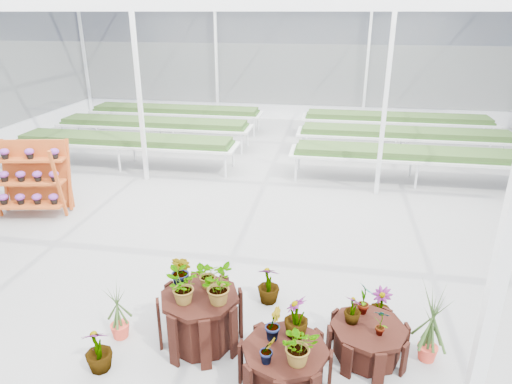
% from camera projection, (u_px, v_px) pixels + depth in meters
% --- Properties ---
extents(ground_plane, '(24.00, 24.00, 0.00)m').
position_uv_depth(ground_plane, '(219.00, 265.00, 8.13)').
color(ground_plane, gray).
rests_on(ground_plane, ground).
extents(greenhouse_shell, '(18.00, 24.00, 4.50)m').
position_uv_depth(greenhouse_shell, '(215.00, 142.00, 7.30)').
color(greenhouse_shell, white).
rests_on(greenhouse_shell, ground).
extents(steel_frame, '(18.00, 24.00, 4.50)m').
position_uv_depth(steel_frame, '(215.00, 142.00, 7.30)').
color(steel_frame, silver).
rests_on(steel_frame, ground).
extents(nursery_benches, '(16.00, 7.00, 0.84)m').
position_uv_depth(nursery_benches, '(274.00, 139.00, 14.57)').
color(nursery_benches, silver).
rests_on(nursery_benches, ground).
extents(plinth_tall, '(1.42, 1.42, 0.74)m').
position_uv_depth(plinth_tall, '(201.00, 319.00, 6.10)').
color(plinth_tall, black).
rests_on(plinth_tall, ground).
extents(plinth_mid, '(1.07, 1.07, 0.56)m').
position_uv_depth(plinth_mid, '(285.00, 367.00, 5.40)').
color(plinth_mid, black).
rests_on(plinth_mid, ground).
extents(plinth_low, '(1.21, 1.21, 0.45)m').
position_uv_depth(plinth_low, '(367.00, 341.00, 5.90)').
color(plinth_low, black).
rests_on(plinth_low, ground).
extents(shelf_rack, '(1.64, 1.07, 1.60)m').
position_uv_depth(shelf_rack, '(31.00, 180.00, 9.89)').
color(shelf_rack, '#A04116').
rests_on(shelf_rack, ground).
extents(nursery_plants, '(4.50, 3.06, 1.29)m').
position_uv_depth(nursery_plants, '(250.00, 311.00, 5.95)').
color(nursery_plants, '#2D451D').
rests_on(nursery_plants, ground).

